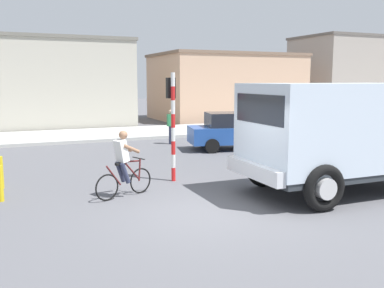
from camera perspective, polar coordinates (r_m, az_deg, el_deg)
ground_plane at (r=9.89m, az=2.26°, el=-9.08°), size 120.00×120.00×0.00m
sidewalk_far at (r=23.64m, az=-13.16°, el=1.18°), size 80.00×5.00×0.16m
truck_foreground at (r=12.06m, az=19.26°, el=1.73°), size 5.45×2.91×2.90m
cyclist at (r=11.12m, az=-9.05°, el=-2.63°), size 1.62×0.75×1.72m
traffic_light_pole at (r=12.69m, az=-2.64°, el=4.31°), size 0.24×0.43×3.20m
car_white_mid at (r=18.76m, az=5.67°, el=1.78°), size 4.28×2.54×1.60m
pedestrian_near_kerb at (r=20.21m, az=-2.78°, el=2.37°), size 0.34×0.22×1.62m
bollard_near at (r=11.68m, az=-24.03°, el=-4.81°), size 0.14×0.14×0.90m
bollard_far at (r=13.05m, az=-23.97°, el=-3.47°), size 0.14×0.14×0.90m
building_mid_block at (r=29.66m, az=-17.54°, el=7.67°), size 8.98×7.55×5.55m
building_corner_right at (r=33.76m, az=4.40°, el=7.57°), size 10.62×7.40×4.95m
building_set_back at (r=41.74m, az=21.19°, el=8.39°), size 11.53×6.18×6.70m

